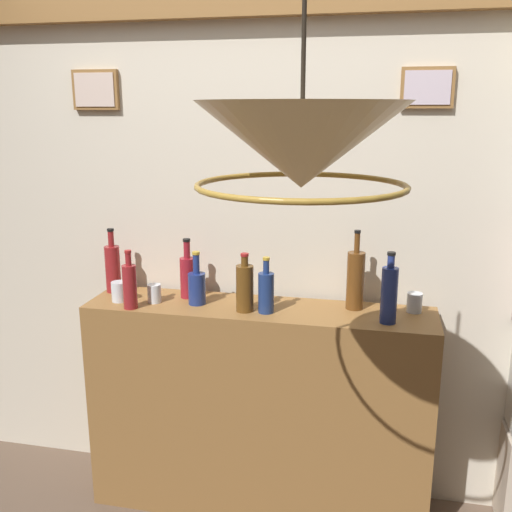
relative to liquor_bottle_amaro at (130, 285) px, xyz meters
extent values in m
cube|color=beige|center=(0.55, 0.39, 0.10)|extent=(3.76, 0.08, 2.45)
cube|color=olive|center=(-0.27, 0.34, 0.84)|extent=(0.23, 0.03, 0.18)
cube|color=beige|center=(-0.27, 0.32, 0.84)|extent=(0.20, 0.01, 0.15)
cube|color=olive|center=(1.23, 0.34, 0.84)|extent=(0.22, 0.03, 0.17)
cube|color=#C3B3C2|center=(1.23, 0.32, 0.84)|extent=(0.19, 0.01, 0.14)
cube|color=olive|center=(0.55, 0.13, -0.61)|extent=(1.57, 0.35, 1.02)
cylinder|color=maroon|center=(0.00, 0.00, -0.01)|extent=(0.06, 0.06, 0.20)
cylinder|color=maroon|center=(0.00, 0.00, 0.12)|extent=(0.03, 0.03, 0.06)
cylinder|color=maroon|center=(0.00, 0.00, 0.15)|extent=(0.03, 0.03, 0.01)
cylinder|color=navy|center=(0.60, 0.08, -0.02)|extent=(0.07, 0.07, 0.18)
cylinder|color=navy|center=(0.60, 0.08, 0.10)|extent=(0.03, 0.03, 0.06)
cylinder|color=#B7932D|center=(0.60, 0.08, 0.14)|extent=(0.03, 0.03, 0.01)
cylinder|color=#5E3615|center=(0.98, 0.21, 0.02)|extent=(0.08, 0.08, 0.26)
cylinder|color=#5E3615|center=(0.98, 0.21, 0.19)|extent=(0.02, 0.02, 0.09)
cylinder|color=black|center=(0.98, 0.21, 0.24)|extent=(0.03, 0.03, 0.01)
cylinder|color=maroon|center=(0.20, 0.20, -0.01)|extent=(0.07, 0.07, 0.19)
cylinder|color=maroon|center=(0.20, 0.20, 0.12)|extent=(0.03, 0.03, 0.08)
cylinder|color=black|center=(0.20, 0.20, 0.17)|extent=(0.04, 0.04, 0.01)
cylinder|color=#5B3914|center=(0.51, 0.07, 0.00)|extent=(0.08, 0.08, 0.21)
cylinder|color=#5B3914|center=(0.51, 0.07, 0.12)|extent=(0.03, 0.03, 0.04)
cylinder|color=maroon|center=(0.51, 0.07, 0.15)|extent=(0.04, 0.04, 0.01)
cylinder|color=navy|center=(1.12, 0.06, 0.01)|extent=(0.07, 0.07, 0.24)
cylinder|color=navy|center=(1.12, 0.06, 0.16)|extent=(0.03, 0.03, 0.05)
cylinder|color=black|center=(1.12, 0.06, 0.19)|extent=(0.03, 0.03, 0.01)
cylinder|color=maroon|center=(-0.18, 0.21, 0.01)|extent=(0.07, 0.07, 0.23)
cylinder|color=maroon|center=(-0.18, 0.21, 0.16)|extent=(0.03, 0.03, 0.07)
cylinder|color=black|center=(-0.18, 0.21, 0.20)|extent=(0.03, 0.03, 0.01)
cylinder|color=navy|center=(0.27, 0.12, -0.04)|extent=(0.08, 0.08, 0.14)
cylinder|color=navy|center=(0.27, 0.12, 0.08)|extent=(0.03, 0.03, 0.09)
cylinder|color=#B7932D|center=(0.27, 0.12, 0.13)|extent=(0.03, 0.03, 0.01)
cylinder|color=silver|center=(0.07, 0.10, -0.06)|extent=(0.06, 0.06, 0.09)
cylinder|color=silver|center=(-0.09, 0.08, -0.06)|extent=(0.07, 0.07, 0.09)
cylinder|color=silver|center=(1.23, 0.22, -0.06)|extent=(0.07, 0.07, 0.09)
cone|color=beige|center=(0.86, -0.76, 0.67)|extent=(0.56, 0.56, 0.22)
cylinder|color=black|center=(0.86, -0.76, 0.98)|extent=(0.01, 0.01, 0.40)
torus|color=#AD8433|center=(0.86, -0.76, 0.56)|extent=(0.57, 0.57, 0.02)
camera|label=1|loc=(1.07, -2.29, 0.76)|focal=40.94mm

